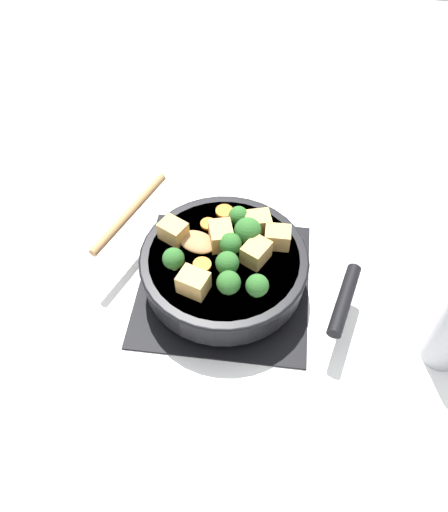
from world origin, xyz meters
The scene contains 20 objects.
ground_plane centered at (0.00, 0.00, 0.00)m, with size 2.40×2.40×0.00m, color white.
front_burner_grate centered at (0.00, 0.00, 0.01)m, with size 0.31×0.31×0.03m.
skillet_pan centered at (0.00, 0.00, 0.06)m, with size 0.38×0.30×0.06m.
wooden_spoon centered at (0.12, -0.05, 0.09)m, with size 0.22×0.21×0.02m.
tofu_cube_center_large centered at (0.09, -0.03, 0.10)m, with size 0.04×0.04×0.04m, color tan.
tofu_cube_near_handle centered at (-0.05, -0.07, 0.10)m, with size 0.04×0.04×0.04m, color tan.
tofu_cube_east_chunk centered at (0.01, -0.03, 0.10)m, with size 0.05×0.04×0.04m, color tan.
tofu_cube_west_chunk centered at (-0.05, 0.00, 0.10)m, with size 0.05×0.04×0.04m, color tan.
tofu_cube_back_piece centered at (-0.09, -0.04, 0.10)m, with size 0.04×0.04×0.04m, color tan.
tofu_cube_front_piece centered at (0.04, 0.07, 0.10)m, with size 0.05×0.04×0.04m, color tan.
broccoli_floret_near_spoon centered at (-0.01, 0.03, 0.11)m, with size 0.04×0.04×0.05m.
broccoli_floret_center_top centered at (0.08, 0.04, 0.11)m, with size 0.04×0.04×0.04m.
broccoli_floret_east_rim centered at (-0.04, -0.04, 0.11)m, with size 0.05×0.05×0.05m.
broccoli_floret_west_rim centered at (-0.01, -0.01, 0.11)m, with size 0.04×0.04×0.05m.
broccoli_floret_north_edge centered at (-0.02, -0.07, 0.11)m, with size 0.04×0.04×0.04m.
broccoli_floret_south_cluster centered at (-0.02, 0.07, 0.11)m, with size 0.04×0.04×0.05m.
broccoli_floret_mid_floret centered at (-0.06, 0.07, 0.11)m, with size 0.04×0.04×0.04m.
carrot_slice_orange_thin centered at (0.03, 0.03, 0.09)m, with size 0.03×0.03×0.01m, color orange.
carrot_slice_near_center centered at (0.01, -0.10, 0.09)m, with size 0.03×0.03×0.01m, color orange.
carrot_slice_edge_slice centered at (0.04, -0.07, 0.09)m, with size 0.03×0.03×0.01m, color orange.
Camera 1 is at (-0.06, 0.53, 0.76)m, focal length 35.00 mm.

